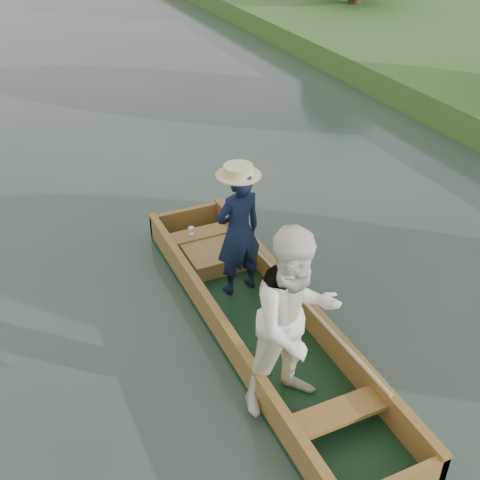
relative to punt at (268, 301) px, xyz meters
name	(u,v)px	position (x,y,z in m)	size (l,w,h in m)	color
ground	(261,333)	(0.09, 0.32, -0.74)	(120.00, 120.00, 0.00)	#283D30
punt	(268,301)	(0.00, 0.00, 0.00)	(1.28, 5.00, 2.07)	black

